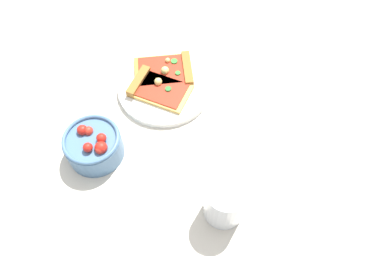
% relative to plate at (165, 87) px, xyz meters
% --- Properties ---
extents(ground_plane, '(2.40, 2.40, 0.00)m').
position_rel_plate_xyz_m(ground_plane, '(0.03, 0.05, -0.01)').
color(ground_plane, beige).
rests_on(ground_plane, ground).
extents(plate, '(0.22, 0.22, 0.01)m').
position_rel_plate_xyz_m(plate, '(0.00, 0.00, 0.00)').
color(plate, white).
rests_on(plate, ground_plane).
extents(pizza_slice_near, '(0.14, 0.16, 0.03)m').
position_rel_plate_xyz_m(pizza_slice_near, '(-0.04, -0.00, 0.01)').
color(pizza_slice_near, gold).
rests_on(pizza_slice_near, plate).
extents(pizza_slice_far, '(0.11, 0.15, 0.02)m').
position_rel_plate_xyz_m(pizza_slice_far, '(0.02, -0.02, 0.01)').
color(pizza_slice_far, '#E5B256').
rests_on(pizza_slice_far, plate).
extents(salad_bowl, '(0.12, 0.12, 0.08)m').
position_rel_plate_xyz_m(salad_bowl, '(0.20, -0.10, 0.03)').
color(salad_bowl, '#4C7299').
rests_on(salad_bowl, ground_plane).
extents(soda_glass, '(0.08, 0.08, 0.10)m').
position_rel_plate_xyz_m(soda_glass, '(0.27, 0.19, 0.04)').
color(soda_glass, silver).
rests_on(soda_glass, ground_plane).
extents(paper_napkin, '(0.17, 0.17, 0.00)m').
position_rel_plate_xyz_m(paper_napkin, '(-0.02, 0.28, -0.01)').
color(paper_napkin, silver).
rests_on(paper_napkin, ground_plane).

